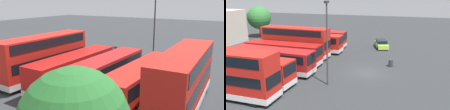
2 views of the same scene
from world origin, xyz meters
The scene contains 11 objects.
ground_plane centered at (0.00, 0.00, 0.00)m, with size 140.00×140.00×0.00m, color #2D3033.
bus_single_deck_second centered at (-7.26, 11.54, 1.62)m, with size 3.08×10.69×2.95m.
bus_single_deck_third centered at (-3.35, 11.12, 1.62)m, with size 2.91×10.97×2.95m.
bus_single_deck_fourth centered at (-0.07, 11.53, 1.62)m, with size 2.73×10.82×2.95m.
bus_double_decker_fifth centered at (3.77, 11.67, 2.45)m, with size 2.94×10.68×4.55m.
bus_single_deck_sixth centered at (7.45, 10.91, 1.62)m, with size 2.63×10.90×2.95m.
bus_single_deck_seventh centered at (11.04, 10.93, 1.62)m, with size 2.79×10.19×2.95m.
car_hatchback_silver centered at (13.57, -0.13, 0.70)m, with size 4.77×3.05×1.43m.
lamp_post_tall centered at (-5.15, 3.17, 5.11)m, with size 0.70×0.30×8.84m.
waste_bin_yellow centered at (3.23, -2.73, 0.47)m, with size 0.60×0.60×0.95m, color #333338.
tree_midleft centered at (15.77, 26.75, 4.26)m, with size 4.98×4.98×6.76m.
Camera 2 is at (-26.61, -4.91, 9.67)m, focal length 36.62 mm.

